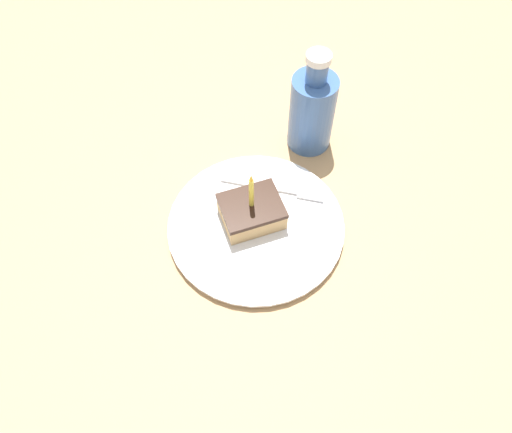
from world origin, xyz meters
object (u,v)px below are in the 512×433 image
Objects in this scene: bottle at (312,110)px; fork at (280,189)px; cake_slice at (252,211)px; plate at (256,225)px.

fork is at bearing 135.93° from bottle.
plate is at bearing -163.31° from cake_slice.
fork is 0.15m from bottle.
cake_slice is 0.08m from fork.
bottle is at bearing -49.28° from cake_slice.
cake_slice is at bearing 130.72° from bottle.
fork is (0.05, -0.06, 0.01)m from plate.
cake_slice is 0.21m from bottle.
bottle is (0.15, -0.16, 0.07)m from plate.
plate is 1.79× the size of fork.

